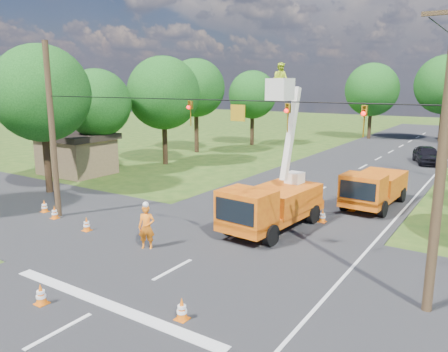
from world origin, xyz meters
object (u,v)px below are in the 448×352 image
Objects in this scene: pole_left at (52,132)px; shed at (76,153)px; ground_worker at (147,227)px; distant_car at (427,155)px; second_truck at (374,188)px; tree_left_d at (164,93)px; traffic_cone_6 at (44,206)px; traffic_cone_4 at (87,224)px; traffic_cone_2 at (322,216)px; traffic_cone_3 at (352,205)px; traffic_cone_5 at (55,212)px; traffic_cone_0 at (41,294)px; tree_left_c at (97,104)px; tree_left_f at (253,95)px; traffic_cone_7 at (399,194)px; bucket_truck at (272,197)px; pole_right_near at (443,148)px; tree_far_a at (372,90)px; tree_left_b at (42,94)px; tree_left_e at (196,88)px; tree_far_b at (445,85)px; traffic_cone_1 at (182,309)px.

shed is (-8.50, 8.00, -2.88)m from pole_left.
ground_worker is 0.42× the size of distant_car.
second_truck is 0.65× the size of tree_left_d.
traffic_cone_6 is at bearing -74.20° from tree_left_d.
traffic_cone_4 is at bearing -13.91° from pole_left.
ground_worker is 2.72× the size of traffic_cone_2.
traffic_cone_3 is 1.00× the size of traffic_cone_6.
traffic_cone_0 is at bearing -38.35° from traffic_cone_5.
tree_left_f is (1.70, 21.00, 0.25)m from tree_left_c.
traffic_cone_3 is at bearing -112.45° from traffic_cone_7.
bucket_truck is at bearing -58.59° from tree_left_f.
tree_far_a is (-13.50, 43.00, 1.08)m from pole_right_near.
tree_left_b is (-8.18, 3.79, 5.95)m from traffic_cone_4.
tree_left_e reaches higher than shed.
traffic_cone_3 is at bearing -16.87° from tree_left_d.
pole_left reaches higher than tree_left_c.
traffic_cone_4 is at bearing -24.85° from tree_left_b.
tree_left_f is (-0.30, 27.00, -0.62)m from tree_left_b.
traffic_cone_5 is 1.00× the size of traffic_cone_7.
pole_left is 0.96× the size of tree_left_e.
ground_worker is at bearing -96.65° from tree_far_b.
second_truck is 1.81m from traffic_cone_3.
traffic_cone_5 is 24.41m from tree_left_e.
tree_left_e is 30.35m from tree_far_b.
tree_left_d is (-19.21, -12.71, 5.33)m from distant_car.
second_truck is at bearing 39.05° from pole_left.
shed is (-8.72, 8.40, 1.26)m from traffic_cone_5.
distant_car is 0.47× the size of pole_right_near.
traffic_cone_0 is 49.75m from tree_far_a.
shed is (-22.86, -5.43, 1.26)m from traffic_cone_7.
ground_worker reaches higher than traffic_cone_0.
traffic_cone_7 is (0.90, 2.50, -0.79)m from second_truck.
ground_worker is at bearing -17.71° from tree_left_b.
tree_left_b is at bearing -71.57° from tree_left_c.
tree_far_b is (17.50, 42.00, 0.50)m from tree_left_b.
tree_left_e reaches higher than ground_worker.
tree_far_b is at bearing 84.63° from traffic_cone_0.
tree_far_a reaches higher than tree_left_f.
traffic_cone_4 is 25.82m from tree_left_e.
traffic_cone_0 is 0.07× the size of tree_far_b.
second_truck is at bearing 23.22° from tree_left_b.
tree_left_c is 0.86× the size of tree_left_e.
pole_left is (-12.01, 4.59, 4.14)m from traffic_cone_1.
traffic_cone_5 is at bearing -149.20° from traffic_cone_2.
ground_worker reaches higher than traffic_cone_3.
traffic_cone_6 is (-14.73, -10.89, -0.79)m from second_truck.
bucket_truck is 0.76× the size of tree_far_b.
distant_car is 19.76m from tree_left_f.
traffic_cone_4 is 4.52m from traffic_cone_6.
tree_left_d is at bearing 110.36° from traffic_cone_5.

